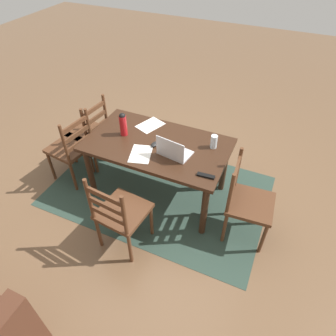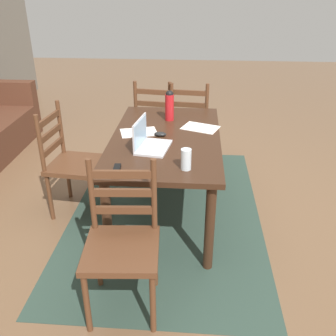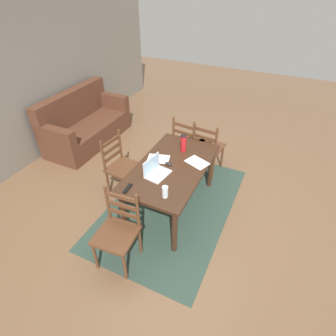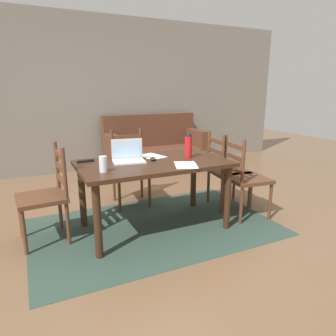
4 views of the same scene
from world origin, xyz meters
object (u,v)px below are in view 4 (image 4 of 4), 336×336
dining_table (154,170)px  computer_mouse (153,159)px  tv_remote (85,161)px  couch (154,150)px  chair_far_head (130,169)px  chair_right_far (226,171)px  water_bottle (189,145)px  drinking_glass (103,164)px  chair_right_near (245,178)px  laptop (128,156)px  chair_left_far (46,196)px

dining_table → computer_mouse: 0.12m
computer_mouse → tv_remote: computer_mouse is taller
couch → tv_remote: bearing=-128.5°
chair_far_head → chair_right_far: bearing=-30.8°
water_bottle → drinking_glass: 0.99m
dining_table → chair_far_head: chair_far_head is taller
drinking_glass → tv_remote: size_ratio=0.85×
chair_right_near → drinking_glass: size_ratio=6.54×
laptop → water_bottle: size_ratio=1.29×
couch → tv_remote: (-1.63, -2.04, 0.39)m
chair_right_far → laptop: bearing=-177.2°
chair_left_far → chair_right_near: size_ratio=1.00×
couch → drinking_glass: couch is taller
dining_table → drinking_glass: bearing=-162.3°
dining_table → laptop: size_ratio=4.38×
chair_left_far → computer_mouse: size_ratio=9.50×
chair_left_far → tv_remote: 0.51m
dining_table → chair_left_far: size_ratio=1.61×
drinking_glass → tv_remote: drinking_glass is taller
chair_left_far → water_bottle: size_ratio=3.51×
laptop → drinking_glass: bearing=-138.0°
drinking_glass → couch: bearing=58.1°
laptop → couch: bearing=61.0°
drinking_glass → computer_mouse: 0.62m
couch → drinking_glass: (-1.56, -2.50, 0.45)m
chair_left_far → computer_mouse: chair_left_far is taller
chair_right_near → couch: couch is taller
water_bottle → chair_right_far: bearing=15.8°
tv_remote → computer_mouse: bearing=-113.5°
chair_far_head → couch: size_ratio=0.53×
chair_left_far → laptop: (0.82, -0.06, 0.33)m
couch → laptop: 2.56m
dining_table → chair_right_far: size_ratio=1.61×
chair_left_far → drinking_glass: (0.49, -0.36, 0.34)m
water_bottle → drinking_glass: water_bottle is taller
chair_right_far → chair_far_head: (-1.05, 0.63, 0.00)m
laptop → tv_remote: (-0.40, 0.16, -0.05)m
chair_right_near → chair_far_head: same height
chair_right_near → drinking_glass: bearing=-179.6°
chair_right_far → tv_remote: chair_right_far is taller
chair_far_head → tv_remote: (-0.65, -0.53, 0.28)m
chair_right_far → chair_far_head: same height
chair_far_head → laptop: laptop is taller
chair_right_near → water_bottle: water_bottle is taller
dining_table → chair_left_far: bearing=170.4°
computer_mouse → couch: bearing=70.9°
chair_far_head → tv_remote: size_ratio=5.59×
chair_right_far → computer_mouse: chair_right_far is taller
chair_right_near → water_bottle: size_ratio=3.51×
chair_right_far → couch: (-0.07, 2.14, -0.11)m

